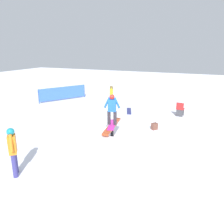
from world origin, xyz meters
TOP-DOWN VIEW (x-y plane):
  - ground_plane at (0.00, 0.00)m, footprint 60.00×60.00m
  - rail_feature at (0.00, 0.00)m, footprint 2.20×0.59m
  - snow_kicker_ramp at (-1.74, -0.25)m, footprint 2.00×1.74m
  - main_rider_on_rail at (0.00, 0.00)m, footprint 1.39×0.71m
  - bystander_yellow at (5.54, 2.45)m, footprint 0.66×0.32m
  - bystander_orange at (-3.74, 1.87)m, footprint 0.56×0.53m
  - loose_snowboard_navy at (5.01, 0.93)m, footprint 1.56×0.79m
  - folding_chair at (5.24, -2.32)m, footprint 0.48×0.48m
  - backpack_on_snow at (2.29, -1.41)m, footprint 0.37×0.36m
  - safety_fence at (5.90, 6.88)m, footprint 3.39×2.08m

SIDE VIEW (x-z plane):
  - ground_plane at x=0.00m, z-range 0.00..0.00m
  - loose_snowboard_navy at x=5.01m, z-range 0.00..0.02m
  - backpack_on_snow at x=2.29m, z-range 0.00..0.34m
  - snow_kicker_ramp at x=-1.74m, z-range 0.00..0.62m
  - folding_chair at x=5.24m, z-range -0.03..0.85m
  - safety_fence at x=5.90m, z-range 0.05..1.15m
  - rail_feature at x=0.00m, z-range 0.27..1.07m
  - bystander_yellow at x=5.54m, z-range 0.09..1.62m
  - bystander_orange at x=-3.74m, z-range 0.10..1.76m
  - main_rider_on_rail at x=0.00m, z-range 0.80..2.18m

